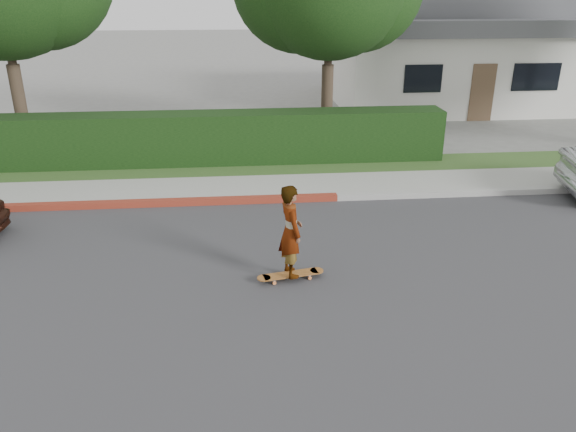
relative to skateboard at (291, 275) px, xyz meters
name	(u,v)px	position (x,y,z in m)	size (l,w,h in m)	color
ground	(320,287)	(0.47, -0.31, -0.10)	(120.00, 120.00, 0.00)	slate
road	(320,287)	(0.47, -0.31, -0.10)	(60.00, 8.00, 0.01)	#2D2D30
curb_far	(295,199)	(0.47, 3.79, -0.03)	(60.00, 0.20, 0.15)	#9E9E99
curb_red_section	(78,206)	(-4.53, 3.79, -0.03)	(12.00, 0.21, 0.15)	maroon
sidewalk_far	(291,187)	(0.47, 4.69, -0.04)	(60.00, 1.60, 0.12)	gray
planting_strip	(286,168)	(0.47, 6.29, -0.05)	(60.00, 1.60, 0.10)	#2D4C1E
hedge	(176,140)	(-2.53, 6.89, 0.65)	(15.00, 1.00, 1.50)	black
house	(451,52)	(8.47, 15.69, 1.99)	(10.60, 8.60, 4.30)	beige
skateboard	(291,275)	(0.00, 0.00, 0.00)	(1.21, 0.46, 0.11)	orange
skateboarder	(291,231)	(0.00, 0.00, 0.83)	(0.59, 0.39, 1.62)	white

